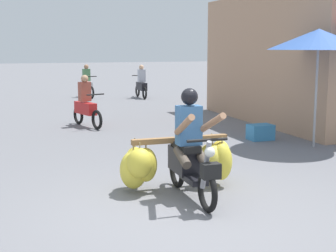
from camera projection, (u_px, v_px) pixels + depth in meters
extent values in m
plane|color=slate|center=(186.00, 214.00, 6.34)|extent=(120.00, 120.00, 0.00)
torus|color=black|center=(207.00, 191.00, 6.37)|extent=(0.09, 0.56, 0.56)
torus|color=black|center=(177.00, 170.00, 7.49)|extent=(0.09, 0.56, 0.56)
cube|color=black|center=(193.00, 179.00, 6.83)|extent=(0.25, 0.56, 0.08)
cube|color=black|center=(184.00, 160.00, 7.18)|extent=(0.29, 0.64, 0.36)
cube|color=black|center=(186.00, 146.00, 7.07)|extent=(0.27, 0.60, 0.10)
cylinder|color=gray|center=(206.00, 165.00, 6.37)|extent=(0.07, 0.28, 0.69)
cylinder|color=black|center=(207.00, 140.00, 6.28)|extent=(0.56, 0.05, 0.04)
sphere|color=silver|center=(210.00, 152.00, 6.23)|extent=(0.14, 0.14, 0.14)
cube|color=black|center=(211.00, 171.00, 6.23)|extent=(0.24, 0.16, 0.20)
cube|color=black|center=(208.00, 169.00, 6.32)|extent=(0.10, 0.28, 0.04)
cube|color=olive|center=(180.00, 140.00, 7.27)|extent=(1.50, 0.12, 0.08)
cube|color=olive|center=(176.00, 139.00, 7.45)|extent=(1.35, 0.10, 0.06)
ellipsoid|color=yellow|center=(220.00, 155.00, 7.63)|extent=(0.41, 0.39, 0.48)
cylinder|color=#998459|center=(220.00, 139.00, 7.59)|extent=(0.02, 0.02, 0.11)
ellipsoid|color=gold|center=(211.00, 162.00, 7.80)|extent=(0.39, 0.37, 0.61)
cylinder|color=#998459|center=(212.00, 139.00, 7.74)|extent=(0.02, 0.02, 0.19)
ellipsoid|color=yellow|center=(222.00, 162.00, 7.46)|extent=(0.38, 0.35, 0.57)
cylinder|color=#998459|center=(222.00, 141.00, 7.41)|extent=(0.02, 0.02, 0.12)
ellipsoid|color=yellow|center=(212.00, 158.00, 7.51)|extent=(0.52, 0.48, 0.47)
cylinder|color=#998459|center=(212.00, 141.00, 7.47)|extent=(0.02, 0.02, 0.14)
ellipsoid|color=yellow|center=(134.00, 170.00, 7.22)|extent=(0.41, 0.37, 0.58)
cylinder|color=#998459|center=(133.00, 147.00, 7.16)|extent=(0.02, 0.02, 0.18)
ellipsoid|color=yellow|center=(135.00, 164.00, 7.40)|extent=(0.39, 0.36, 0.52)
cylinder|color=#998459|center=(135.00, 144.00, 7.35)|extent=(0.02, 0.02, 0.17)
ellipsoid|color=yellow|center=(140.00, 163.00, 7.04)|extent=(0.45, 0.42, 0.45)
cylinder|color=#998459|center=(140.00, 146.00, 7.00)|extent=(0.02, 0.02, 0.11)
ellipsoid|color=yellow|center=(146.00, 165.00, 7.18)|extent=(0.38, 0.36, 0.51)
cylinder|color=#998459|center=(146.00, 145.00, 7.14)|extent=(0.02, 0.02, 0.14)
cube|color=#386699|center=(189.00, 125.00, 6.90)|extent=(0.34, 0.22, 0.56)
sphere|color=black|center=(189.00, 97.00, 6.82)|extent=(0.24, 0.24, 0.24)
cylinder|color=#9E7051|center=(211.00, 124.00, 6.63)|extent=(0.13, 0.72, 0.39)
cylinder|color=#9E7051|center=(184.00, 125.00, 6.51)|extent=(0.15, 0.72, 0.39)
cylinder|color=#4C4238|center=(201.00, 156.00, 6.90)|extent=(0.13, 0.44, 0.27)
cylinder|color=#4C4238|center=(182.00, 157.00, 6.81)|extent=(0.13, 0.44, 0.27)
torus|color=black|center=(138.00, 91.00, 21.06)|extent=(0.08, 0.52, 0.52)
torus|color=black|center=(145.00, 93.00, 20.03)|extent=(0.08, 0.52, 0.52)
cube|color=black|center=(142.00, 86.00, 20.42)|extent=(0.24, 0.90, 0.32)
cylinder|color=black|center=(138.00, 75.00, 20.91)|extent=(0.50, 0.04, 0.04)
cube|color=#B2B7C6|center=(142.00, 76.00, 20.32)|extent=(0.30, 0.20, 0.52)
sphere|color=tan|center=(141.00, 67.00, 20.29)|extent=(0.20, 0.20, 0.20)
torus|color=black|center=(97.00, 120.00, 12.71)|extent=(0.23, 0.52, 0.52)
torus|color=black|center=(78.00, 115.00, 13.59)|extent=(0.23, 0.52, 0.52)
cube|color=red|center=(85.00, 108.00, 13.19)|extent=(0.49, 0.93, 0.32)
cylinder|color=black|center=(95.00, 94.00, 12.65)|extent=(0.49, 0.18, 0.04)
cube|color=#994738|center=(85.00, 92.00, 13.14)|extent=(0.35, 0.28, 0.52)
sphere|color=tan|center=(85.00, 79.00, 13.06)|extent=(0.20, 0.20, 0.20)
torus|color=black|center=(92.00, 92.00, 20.27)|extent=(0.15, 0.53, 0.52)
torus|color=black|center=(84.00, 90.00, 21.24)|extent=(0.15, 0.53, 0.52)
cube|color=silver|center=(87.00, 86.00, 20.81)|extent=(0.36, 0.92, 0.32)
cylinder|color=black|center=(91.00, 76.00, 20.21)|extent=(0.50, 0.10, 0.04)
cube|color=#4C7F51|center=(86.00, 75.00, 20.75)|extent=(0.32, 0.24, 0.52)
sphere|color=#9E7051|center=(86.00, 67.00, 20.68)|extent=(0.20, 0.20, 0.20)
cube|color=tan|center=(304.00, 59.00, 14.00)|extent=(3.24, 6.51, 3.61)
cylinder|color=#99999E|center=(316.00, 97.00, 10.38)|extent=(0.05, 0.05, 2.19)
cone|color=#3860B2|center=(319.00, 39.00, 10.19)|extent=(2.14, 2.14, 0.44)
cube|color=teal|center=(260.00, 132.00, 11.34)|extent=(0.56, 0.40, 0.36)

